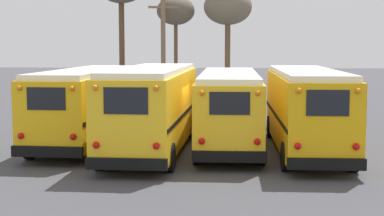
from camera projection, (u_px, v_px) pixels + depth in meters
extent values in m
plane|color=#424247|center=(192.00, 149.00, 23.16)|extent=(160.00, 160.00, 0.00)
cube|color=yellow|center=(88.00, 105.00, 24.38)|extent=(2.80, 9.79, 2.53)
cube|color=white|center=(87.00, 72.00, 24.24)|extent=(2.59, 9.39, 0.20)
cube|color=black|center=(47.00, 152.00, 19.67)|extent=(2.46, 0.30, 0.36)
cube|color=black|center=(46.00, 99.00, 19.50)|extent=(1.32, 0.08, 0.76)
sphere|color=red|center=(21.00, 136.00, 19.70)|extent=(0.22, 0.22, 0.22)
sphere|color=orange|center=(19.00, 88.00, 19.52)|extent=(0.18, 0.18, 0.18)
sphere|color=red|center=(73.00, 137.00, 19.51)|extent=(0.22, 0.22, 0.22)
sphere|color=orange|center=(72.00, 89.00, 19.34)|extent=(0.18, 0.18, 0.18)
cube|color=black|center=(59.00, 109.00, 24.53)|extent=(0.42, 9.49, 0.14)
cube|color=black|center=(116.00, 109.00, 24.28)|extent=(0.42, 9.49, 0.14)
cylinder|color=black|center=(86.00, 120.00, 28.13)|extent=(0.32, 1.06, 1.05)
cylinder|color=black|center=(132.00, 120.00, 27.89)|extent=(0.32, 1.06, 1.05)
cylinder|color=black|center=(30.00, 145.00, 21.11)|extent=(0.32, 1.06, 1.05)
cylinder|color=black|center=(91.00, 146.00, 20.88)|extent=(0.32, 1.06, 1.05)
cube|color=yellow|center=(153.00, 108.00, 22.57)|extent=(2.77, 9.91, 2.71)
cube|color=white|center=(152.00, 70.00, 22.41)|extent=(2.57, 9.51, 0.20)
cube|color=black|center=(126.00, 164.00, 17.79)|extent=(2.52, 0.28, 0.36)
cube|color=black|center=(126.00, 101.00, 17.61)|extent=(1.35, 0.07, 0.81)
sphere|color=red|center=(96.00, 145.00, 17.81)|extent=(0.22, 0.22, 0.22)
sphere|color=orange|center=(95.00, 88.00, 17.62)|extent=(0.18, 0.18, 0.18)
sphere|color=red|center=(156.00, 146.00, 17.63)|extent=(0.22, 0.22, 0.22)
sphere|color=orange|center=(156.00, 88.00, 17.44)|extent=(0.18, 0.18, 0.18)
cube|color=black|center=(121.00, 113.00, 22.71)|extent=(0.33, 9.63, 0.14)
cube|color=black|center=(185.00, 113.00, 22.47)|extent=(0.33, 9.63, 0.14)
cylinder|color=black|center=(141.00, 126.00, 26.39)|extent=(0.31, 0.97, 0.96)
cylinder|color=black|center=(192.00, 126.00, 26.17)|extent=(0.31, 0.97, 0.96)
cylinder|color=black|center=(100.00, 156.00, 19.23)|extent=(0.31, 0.97, 0.96)
cylinder|color=black|center=(170.00, 157.00, 19.01)|extent=(0.31, 0.97, 0.96)
cube|color=yellow|center=(229.00, 107.00, 23.78)|extent=(2.41, 10.07, 2.45)
cube|color=white|center=(229.00, 75.00, 23.63)|extent=(2.22, 9.67, 0.20)
cube|color=black|center=(229.00, 157.00, 18.86)|extent=(2.41, 0.21, 0.36)
cube|color=black|center=(230.00, 103.00, 18.70)|extent=(1.30, 0.04, 0.73)
sphere|color=red|center=(202.00, 141.00, 18.85)|extent=(0.22, 0.22, 0.22)
sphere|color=orange|center=(202.00, 93.00, 18.68)|extent=(0.18, 0.18, 0.18)
sphere|color=red|center=(257.00, 142.00, 18.74)|extent=(0.22, 0.22, 0.22)
sphere|color=orange|center=(258.00, 93.00, 18.57)|extent=(0.18, 0.18, 0.18)
cube|color=black|center=(200.00, 112.00, 23.87)|extent=(0.07, 9.86, 0.14)
cube|color=black|center=(259.00, 112.00, 23.73)|extent=(0.07, 9.86, 0.14)
cylinder|color=black|center=(205.00, 121.00, 27.66)|extent=(0.28, 1.01, 1.01)
cylinder|color=black|center=(252.00, 122.00, 27.53)|extent=(0.28, 1.01, 1.01)
cylinder|color=black|center=(197.00, 150.00, 20.26)|extent=(0.28, 1.01, 1.01)
cylinder|color=black|center=(261.00, 150.00, 20.13)|extent=(0.28, 1.01, 1.01)
cube|color=#EAAA0F|center=(306.00, 109.00, 22.38)|extent=(2.37, 9.51, 2.62)
cube|color=white|center=(307.00, 72.00, 22.23)|extent=(2.18, 9.13, 0.20)
cube|color=black|center=(326.00, 164.00, 17.75)|extent=(2.37, 0.21, 0.36)
cube|color=black|center=(328.00, 103.00, 17.58)|extent=(1.28, 0.04, 0.79)
sphere|color=red|center=(298.00, 146.00, 17.73)|extent=(0.22, 0.22, 0.22)
sphere|color=orange|center=(299.00, 91.00, 17.55)|extent=(0.18, 0.18, 0.18)
sphere|color=red|center=(356.00, 147.00, 17.63)|extent=(0.22, 0.22, 0.22)
sphere|color=orange|center=(358.00, 91.00, 17.45)|extent=(0.18, 0.18, 0.18)
cube|color=black|center=(275.00, 114.00, 22.47)|extent=(0.07, 9.30, 0.14)
cube|color=black|center=(337.00, 115.00, 22.33)|extent=(0.07, 9.30, 0.14)
cylinder|color=black|center=(270.00, 127.00, 25.99)|extent=(0.29, 0.98, 0.98)
cylinder|color=black|center=(320.00, 127.00, 25.86)|extent=(0.29, 0.98, 0.98)
cylinder|color=black|center=(286.00, 156.00, 19.15)|extent=(0.29, 0.98, 0.98)
cylinder|color=black|center=(353.00, 157.00, 19.02)|extent=(0.29, 0.98, 0.98)
cylinder|color=#75604C|center=(163.00, 52.00, 36.16)|extent=(0.29, 0.29, 7.26)
cube|color=#75604C|center=(163.00, 7.00, 35.87)|extent=(1.80, 0.14, 0.14)
cylinder|color=brown|center=(122.00, 55.00, 36.83)|extent=(0.35, 0.35, 6.96)
cylinder|color=brown|center=(176.00, 65.00, 37.88)|extent=(0.24, 0.24, 5.59)
ellipsoid|color=#5B5447|center=(176.00, 11.00, 37.50)|extent=(2.43, 2.43, 1.82)
cylinder|color=brown|center=(227.00, 65.00, 37.37)|extent=(0.35, 0.35, 5.64)
ellipsoid|color=#6B6051|center=(228.00, 7.00, 36.98)|extent=(3.04, 3.04, 2.28)
cylinder|color=#939399|center=(41.00, 110.00, 30.78)|extent=(0.06, 0.06, 1.40)
cylinder|color=#939399|center=(86.00, 110.00, 30.62)|extent=(0.06, 0.06, 1.40)
cylinder|color=#939399|center=(131.00, 111.00, 30.47)|extent=(0.06, 0.06, 1.40)
cylinder|color=#939399|center=(177.00, 111.00, 30.31)|extent=(0.06, 0.06, 1.40)
cylinder|color=#939399|center=(224.00, 111.00, 30.16)|extent=(0.06, 0.06, 1.40)
cylinder|color=#939399|center=(271.00, 112.00, 30.01)|extent=(0.06, 0.06, 1.40)
cylinder|color=#939399|center=(318.00, 112.00, 29.85)|extent=(0.06, 0.06, 1.40)
cylinder|color=#939399|center=(366.00, 112.00, 29.70)|extent=(0.06, 0.06, 1.40)
cylinder|color=#939399|center=(201.00, 98.00, 30.16)|extent=(16.80, 0.04, 0.04)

